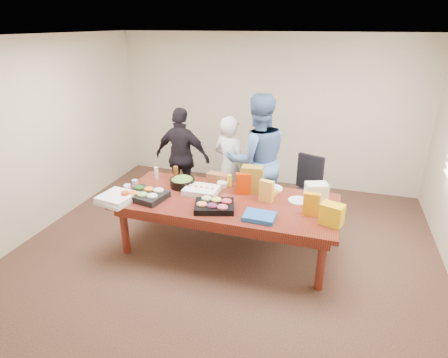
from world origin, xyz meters
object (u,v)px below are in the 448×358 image
(salad_bowl, at_px, (182,183))
(person_center, at_px, (230,167))
(person_right, at_px, (257,160))
(sheet_cake, at_px, (202,190))
(conference_table, at_px, (226,225))
(office_chair, at_px, (307,193))

(salad_bowl, bearing_deg, person_center, 61.49)
(person_right, xyz_separation_m, salad_bowl, (-0.88, -0.75, -0.17))
(person_right, bearing_deg, sheet_cake, 32.89)
(person_right, distance_m, salad_bowl, 1.17)
(sheet_cake, bearing_deg, conference_table, -13.75)
(sheet_cake, xyz_separation_m, salad_bowl, (-0.32, 0.12, 0.02))
(sheet_cake, relative_size, salad_bowl, 1.28)
(office_chair, bearing_deg, person_center, -157.68)
(office_chair, relative_size, person_center, 0.61)
(person_right, xyz_separation_m, sheet_cake, (-0.55, -0.87, -0.18))
(person_center, relative_size, person_right, 0.82)
(person_right, bearing_deg, office_chair, 164.81)
(sheet_cake, distance_m, salad_bowl, 0.35)
(person_center, relative_size, salad_bowl, 4.63)
(office_chair, bearing_deg, conference_table, -111.51)
(office_chair, height_order, sheet_cake, office_chair)
(person_right, relative_size, salad_bowl, 5.67)
(office_chair, relative_size, sheet_cake, 2.21)
(conference_table, distance_m, office_chair, 1.45)
(office_chair, bearing_deg, sheet_cake, -123.52)
(person_right, bearing_deg, person_center, -32.72)
(person_right, height_order, salad_bowl, person_right)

